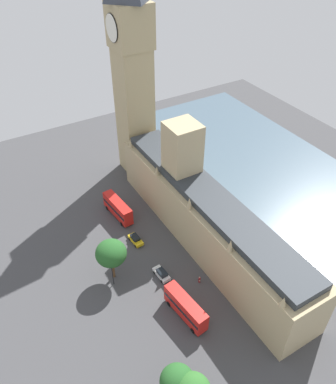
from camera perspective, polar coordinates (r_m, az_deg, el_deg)
The scene contains 12 objects.
ground_plane at distance 91.00m, azimuth 4.52°, elevation -7.72°, with size 141.24×141.24×0.00m, color #424244.
river_thames at distance 110.20m, azimuth 19.80°, elevation -0.49°, with size 41.07×127.11×0.25m, color #475B6B.
parliament_building at distance 87.30m, azimuth 5.36°, elevation -3.24°, with size 11.23×61.51×25.77m.
clock_tower at distance 99.79m, azimuth -5.41°, elevation 19.26°, with size 9.18×9.18×63.07m.
double_decker_bus_by_river_gate at distance 96.84m, azimuth -7.43°, elevation -2.34°, with size 3.53×10.69×4.75m.
car_yellow_cab_trailing at distance 90.92m, azimuth -4.83°, elevation -6.99°, with size 2.19×4.44×1.74m.
car_white_kerbside at distance 83.89m, azimuth -0.96°, elevation -11.99°, with size 2.18×4.57×1.74m.
double_decker_bus_opposite_hall at distance 76.85m, azimuth 2.62°, elevation -16.67°, with size 3.71×10.72×4.75m.
pedestrian_leading at distance 83.35m, azimuth 4.67°, elevation -12.81°, with size 0.61×0.67×1.60m.
plane_tree_far_end at distance 79.82m, azimuth -8.42°, elevation -8.97°, with size 6.42×6.42×10.07m.
plane_tree_under_trees at distance 65.53m, azimuth 1.37°, elevation -26.20°, with size 5.47×5.47×8.91m.
street_lamp_near_tower at distance 80.39m, azimuth -8.32°, elevation -11.20°, with size 0.56×0.56×6.99m.
Camera 1 is at (37.72, 50.06, 65.98)m, focal length 36.04 mm.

